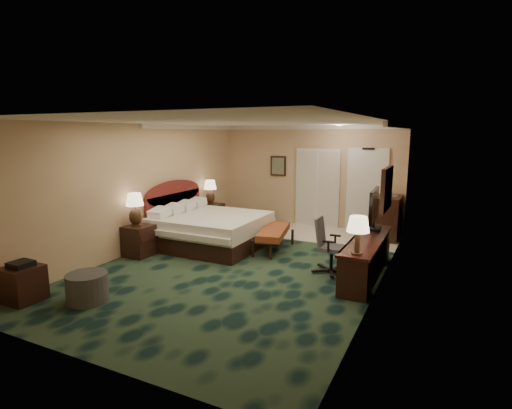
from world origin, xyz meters
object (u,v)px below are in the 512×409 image
at_px(side_table, 23,284).
at_px(tv, 374,209).
at_px(nightstand_near, 140,240).
at_px(lamp_far, 210,192).
at_px(desk_chair, 332,246).
at_px(lamp_near, 135,210).
at_px(minibar, 388,218).
at_px(bed, 211,230).
at_px(desk, 367,258).
at_px(bed_bench, 274,239).
at_px(nightstand_far, 211,216).
at_px(ottoman, 87,288).

height_order(side_table, tv, tv).
distance_m(nightstand_near, lamp_far, 2.81).
height_order(side_table, desk_chair, desk_chair).
relative_size(lamp_near, minibar, 0.66).
distance_m(bed, nightstand_near, 1.58).
xyz_separation_m(nightstand_near, tv, (4.41, 1.52, 0.76)).
height_order(desk, tv, tv).
distance_m(bed_bench, minibar, 2.97).
bearing_deg(nightstand_near, lamp_far, 90.25).
bearing_deg(nightstand_far, tv, -15.53).
bearing_deg(minibar, ottoman, -121.33).
distance_m(lamp_near, lamp_far, 2.78).
xyz_separation_m(nightstand_far, bed_bench, (2.34, -1.20, -0.08)).
xyz_separation_m(lamp_near, lamp_far, (0.03, 2.78, -0.01)).
relative_size(nightstand_far, lamp_near, 0.95).
xyz_separation_m(nightstand_near, bed_bench, (2.34, 1.55, -0.08)).
xyz_separation_m(bed, tv, (3.47, 0.26, 0.73)).
height_order(ottoman, tv, tv).
xyz_separation_m(bed, minibar, (3.47, 2.39, 0.16)).
xyz_separation_m(side_table, tv, (4.40, 4.06, 0.81)).
xyz_separation_m(desk_chair, minibar, (0.57, 2.93, 0.01)).
bearing_deg(lamp_far, ottoman, -79.53).
bearing_deg(minibar, nightstand_near, -140.30).
bearing_deg(lamp_far, side_table, -89.81).
relative_size(lamp_far, minibar, 0.63).
height_order(ottoman, desk_chair, desk_chair).
relative_size(lamp_near, desk, 0.28).
height_order(nightstand_far, minibar, minibar).
distance_m(nightstand_far, minibar, 4.50).
distance_m(lamp_far, desk_chair, 4.36).
bearing_deg(bed, lamp_far, 123.00).
bearing_deg(tv, minibar, 87.28).
bearing_deg(lamp_far, desk, -23.43).
distance_m(side_table, tv, 6.04).
height_order(nightstand_near, desk, desk).
relative_size(lamp_far, side_table, 1.19).
relative_size(lamp_near, desk_chair, 0.67).
relative_size(side_table, tv, 0.54).
xyz_separation_m(lamp_near, side_table, (0.04, -2.49, -0.70)).
distance_m(ottoman, desk, 4.61).
distance_m(lamp_far, ottoman, 4.99).
xyz_separation_m(bed, nightstand_far, (-0.94, 1.48, -0.03)).
relative_size(bed, ottoman, 3.67).
xyz_separation_m(lamp_near, ottoman, (0.92, -2.07, -0.76)).
height_order(bed_bench, desk, desk).
height_order(lamp_far, tv, tv).
relative_size(nightstand_near, bed_bench, 0.44).
xyz_separation_m(side_table, desk_chair, (3.83, 3.26, 0.23)).
relative_size(lamp_near, lamp_far, 1.05).
bearing_deg(nightstand_near, minibar, 39.70).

